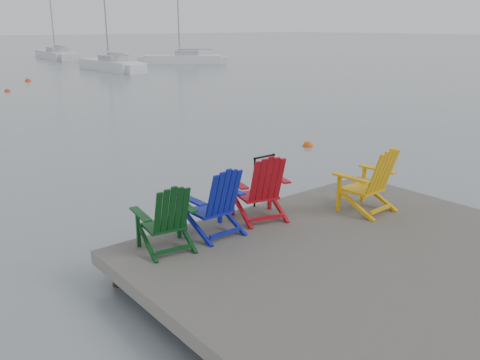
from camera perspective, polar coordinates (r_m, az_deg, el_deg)
ground at (r=7.69m, az=13.57°, el=-11.35°), size 400.00×400.00×0.00m
dock at (r=7.53m, az=13.75°, el=-9.02°), size 6.00×5.00×1.40m
handrail at (r=9.01m, az=2.73°, el=0.56°), size 0.48×0.04×0.90m
chair_green at (r=7.22m, az=-8.22°, el=-4.13°), size 0.89×0.83×1.01m
chair_blue at (r=7.67m, az=-2.76°, el=-2.37°), size 0.87×0.80×1.08m
chair_red at (r=8.28m, az=2.37°, el=-0.77°), size 1.03×0.98×1.12m
chair_yellow at (r=8.91m, az=14.45°, el=0.06°), size 0.95×0.88×1.14m
sailboat_near at (r=44.33m, az=-14.24°, el=12.31°), size 2.24×8.20×11.31m
sailboat_mid at (r=62.20m, az=-19.88°, el=13.04°), size 3.46×9.94×13.27m
sailboat_far at (r=50.87m, az=-6.32°, el=13.26°), size 6.95×6.13×10.33m
buoy_a at (r=15.85m, az=7.62°, el=3.77°), size 0.32×0.32×0.32m
buoy_b at (r=31.90m, az=-24.66°, el=9.02°), size 0.32×0.32×0.32m
buoy_c at (r=37.21m, az=-22.70°, el=10.18°), size 0.39×0.39×0.39m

